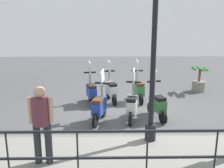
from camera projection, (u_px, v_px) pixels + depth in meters
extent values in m
plane|color=#4C4C4F|center=(127.00, 111.00, 8.38)|extent=(28.00, 28.00, 0.00)
cube|color=gray|center=(139.00, 160.00, 5.26)|extent=(2.20, 20.00, 0.15)
cube|color=slate|center=(133.00, 138.00, 6.28)|extent=(0.10, 20.00, 0.15)
cube|color=black|center=(148.00, 131.00, 4.02)|extent=(0.04, 16.00, 0.04)
cube|color=black|center=(147.00, 157.00, 4.13)|extent=(0.04, 16.00, 0.04)
cylinder|color=black|center=(215.00, 160.00, 4.16)|extent=(0.03, 0.03, 1.05)
cylinder|color=black|center=(147.00, 160.00, 4.14)|extent=(0.03, 0.03, 1.05)
cylinder|color=black|center=(78.00, 161.00, 4.12)|extent=(0.03, 0.03, 1.05)
cylinder|color=black|center=(8.00, 162.00, 4.10)|extent=(0.03, 0.03, 1.05)
cylinder|color=black|center=(150.00, 132.00, 5.98)|extent=(0.26, 0.26, 0.40)
cylinder|color=black|center=(153.00, 58.00, 5.55)|extent=(0.12, 0.12, 3.97)
cylinder|color=#28282D|center=(38.00, 144.00, 4.95)|extent=(0.14, 0.14, 0.82)
cylinder|color=#28282D|center=(49.00, 144.00, 4.95)|extent=(0.14, 0.14, 0.82)
cylinder|color=brown|center=(41.00, 111.00, 4.78)|extent=(0.33, 0.33, 0.55)
sphere|color=tan|center=(39.00, 92.00, 4.69)|extent=(0.22, 0.22, 0.22)
cylinder|color=tan|center=(30.00, 111.00, 4.78)|extent=(0.09, 0.09, 0.52)
cylinder|color=tan|center=(51.00, 111.00, 4.78)|extent=(0.09, 0.09, 0.52)
cylinder|color=slate|center=(199.00, 86.00, 10.77)|extent=(0.56, 0.56, 0.45)
cylinder|color=brown|center=(200.00, 76.00, 10.66)|extent=(0.10, 0.10, 0.50)
ellipsoid|color=#2D6B2D|center=(198.00, 68.00, 10.83)|extent=(0.56, 0.16, 0.10)
ellipsoid|color=#2D6B2D|center=(202.00, 70.00, 10.34)|extent=(0.56, 0.16, 0.10)
ellipsoid|color=#2D6B2D|center=(194.00, 69.00, 10.58)|extent=(0.56, 0.16, 0.10)
ellipsoid|color=#2D6B2D|center=(206.00, 69.00, 10.59)|extent=(0.56, 0.16, 0.10)
ellipsoid|color=#2D6B2D|center=(194.00, 68.00, 10.76)|extent=(0.56, 0.16, 0.10)
ellipsoid|color=#2D6B2D|center=(206.00, 69.00, 10.41)|extent=(0.56, 0.16, 0.10)
cylinder|color=black|center=(151.00, 108.00, 8.08)|extent=(0.41, 0.18, 0.40)
cylinder|color=black|center=(163.00, 117.00, 7.31)|extent=(0.41, 0.18, 0.40)
cube|color=#2D6B38|center=(158.00, 105.00, 7.55)|extent=(0.65, 0.43, 0.36)
cube|color=#2D6B38|center=(154.00, 101.00, 7.82)|extent=(0.20, 0.32, 0.44)
cube|color=black|center=(160.00, 98.00, 7.43)|extent=(0.45, 0.36, 0.10)
cylinder|color=gray|center=(154.00, 90.00, 7.79)|extent=(0.19, 0.12, 0.55)
cube|color=black|center=(154.00, 81.00, 7.72)|extent=(0.17, 0.44, 0.05)
cube|color=silver|center=(153.00, 75.00, 7.73)|extent=(0.38, 0.13, 0.42)
cylinder|color=black|center=(133.00, 109.00, 8.00)|extent=(0.41, 0.16, 0.40)
cylinder|color=black|center=(130.00, 119.00, 7.21)|extent=(0.41, 0.16, 0.40)
cube|color=beige|center=(132.00, 106.00, 7.46)|extent=(0.64, 0.40, 0.36)
cube|color=beige|center=(133.00, 102.00, 7.73)|extent=(0.18, 0.32, 0.44)
cube|color=black|center=(132.00, 99.00, 7.34)|extent=(0.44, 0.34, 0.10)
cylinder|color=gray|center=(133.00, 91.00, 7.70)|extent=(0.19, 0.11, 0.55)
cube|color=black|center=(134.00, 82.00, 7.64)|extent=(0.15, 0.44, 0.05)
cube|color=silver|center=(134.00, 75.00, 7.65)|extent=(0.39, 0.11, 0.42)
cylinder|color=black|center=(104.00, 111.00, 7.86)|extent=(0.41, 0.18, 0.40)
cylinder|color=black|center=(95.00, 120.00, 7.08)|extent=(0.41, 0.18, 0.40)
cube|color=navy|center=(99.00, 107.00, 7.32)|extent=(0.65, 0.43, 0.36)
cube|color=navy|center=(102.00, 104.00, 7.59)|extent=(0.20, 0.32, 0.44)
cube|color=#4C2D19|center=(98.00, 101.00, 7.20)|extent=(0.46, 0.36, 0.10)
cylinder|color=gray|center=(102.00, 92.00, 7.56)|extent=(0.19, 0.12, 0.55)
cube|color=black|center=(102.00, 83.00, 7.49)|extent=(0.18, 0.44, 0.05)
cube|color=silver|center=(102.00, 76.00, 7.50)|extent=(0.38, 0.13, 0.42)
cylinder|color=black|center=(136.00, 93.00, 9.79)|extent=(0.41, 0.13, 0.40)
cylinder|color=black|center=(141.00, 100.00, 9.00)|extent=(0.41, 0.13, 0.40)
cube|color=#2D6B38|center=(139.00, 90.00, 9.25)|extent=(0.63, 0.35, 0.36)
cube|color=#2D6B38|center=(137.00, 87.00, 9.52)|extent=(0.15, 0.31, 0.44)
cube|color=#4C2D19|center=(140.00, 84.00, 9.12)|extent=(0.43, 0.31, 0.10)
cylinder|color=gray|center=(137.00, 78.00, 9.49)|extent=(0.19, 0.09, 0.55)
cube|color=black|center=(137.00, 71.00, 9.43)|extent=(0.11, 0.44, 0.05)
cube|color=silver|center=(137.00, 65.00, 9.44)|extent=(0.39, 0.08, 0.42)
cylinder|color=black|center=(108.00, 94.00, 9.73)|extent=(0.41, 0.18, 0.40)
cylinder|color=black|center=(114.00, 100.00, 8.96)|extent=(0.41, 0.18, 0.40)
cube|color=beige|center=(112.00, 90.00, 9.20)|extent=(0.65, 0.42, 0.36)
cube|color=beige|center=(110.00, 88.00, 9.46)|extent=(0.19, 0.32, 0.44)
cube|color=black|center=(112.00, 84.00, 9.08)|extent=(0.45, 0.35, 0.10)
cylinder|color=gray|center=(109.00, 78.00, 9.44)|extent=(0.19, 0.11, 0.55)
cube|color=black|center=(109.00, 71.00, 9.37)|extent=(0.17, 0.44, 0.05)
cube|color=silver|center=(109.00, 66.00, 9.38)|extent=(0.38, 0.13, 0.42)
cylinder|color=black|center=(90.00, 96.00, 9.48)|extent=(0.41, 0.17, 0.40)
cylinder|color=black|center=(93.00, 102.00, 8.69)|extent=(0.41, 0.17, 0.40)
cube|color=navy|center=(92.00, 92.00, 8.94)|extent=(0.65, 0.41, 0.36)
cube|color=navy|center=(90.00, 89.00, 9.21)|extent=(0.18, 0.32, 0.44)
cube|color=black|center=(92.00, 86.00, 8.82)|extent=(0.45, 0.34, 0.10)
cylinder|color=gray|center=(90.00, 80.00, 9.18)|extent=(0.19, 0.11, 0.55)
cube|color=black|center=(90.00, 72.00, 9.11)|extent=(0.16, 0.44, 0.05)
cube|color=silver|center=(89.00, 67.00, 9.12)|extent=(0.38, 0.12, 0.42)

